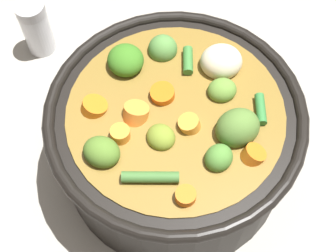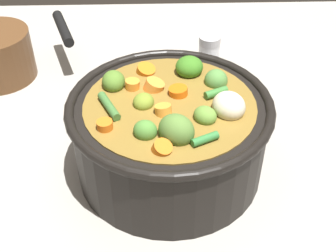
# 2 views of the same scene
# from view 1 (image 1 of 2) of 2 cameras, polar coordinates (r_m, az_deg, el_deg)

# --- Properties ---
(ground_plane) EXTENTS (1.10, 1.10, 0.00)m
(ground_plane) POSITION_cam_1_polar(r_m,az_deg,el_deg) (0.58, 0.74, -4.10)
(ground_plane) COLOR #9E998E
(cooking_pot) EXTENTS (0.26, 0.26, 0.14)m
(cooking_pot) POSITION_cam_1_polar(r_m,az_deg,el_deg) (0.53, 0.83, -1.17)
(cooking_pot) COLOR black
(cooking_pot) RESTS_ON ground_plane
(salt_shaker) EXTENTS (0.04, 0.04, 0.08)m
(salt_shaker) POSITION_cam_1_polar(r_m,az_deg,el_deg) (0.67, -15.04, 10.99)
(salt_shaker) COLOR silver
(salt_shaker) RESTS_ON ground_plane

